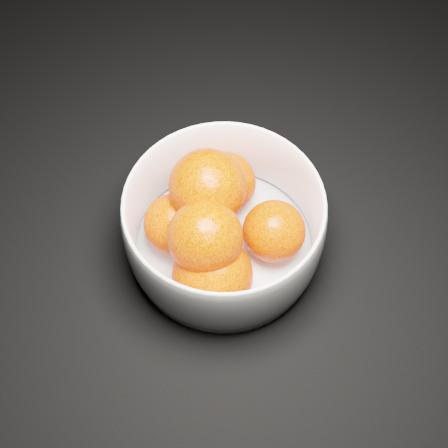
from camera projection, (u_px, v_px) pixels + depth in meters
ground at (315, 120)px, 0.72m from camera, size 3.00×3.00×0.00m
bowl at (224, 227)px, 0.59m from camera, size 0.19×0.19×0.09m
orange_pile at (215, 225)px, 0.58m from camera, size 0.14×0.15×0.11m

